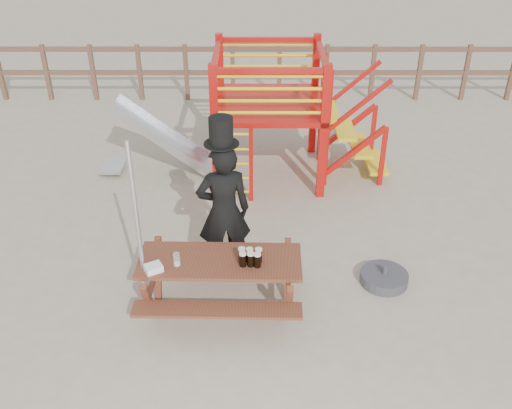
{
  "coord_description": "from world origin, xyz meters",
  "views": [
    {
      "loc": [
        0.01,
        -4.92,
        4.5
      ],
      "look_at": [
        0.0,
        0.8,
        1.04
      ],
      "focal_mm": 40.0,
      "sensor_mm": 36.0,
      "label": 1
    }
  ],
  "objects": [
    {
      "name": "parasol_base",
      "position": [
        1.59,
        0.65,
        0.07
      ],
      "size": [
        0.59,
        0.59,
        0.25
      ],
      "color": "#3A3A3F",
      "rests_on": "ground"
    },
    {
      "name": "picnic_table",
      "position": [
        -0.4,
        0.17,
        0.44
      ],
      "size": [
        1.84,
        1.29,
        0.7
      ],
      "rotation": [
        0.0,
        0.0,
        -0.02
      ],
      "color": "brown",
      "rests_on": "ground"
    },
    {
      "name": "playground_fort",
      "position": [
        0.12,
        3.58,
        1.07
      ],
      "size": [
        4.71,
        1.84,
        2.1
      ],
      "color": "#B1100B",
      "rests_on": "ground"
    },
    {
      "name": "paper_bag",
      "position": [
        -1.1,
        -0.03,
        0.74
      ],
      "size": [
        0.23,
        0.21,
        0.08
      ],
      "primitive_type": "cube",
      "rotation": [
        0.0,
        0.0,
        0.51
      ],
      "color": "white",
      "rests_on": "picnic_table"
    },
    {
      "name": "back_fence",
      "position": [
        0.0,
        7.0,
        0.74
      ],
      "size": [
        15.09,
        0.09,
        1.2
      ],
      "color": "brown",
      "rests_on": "ground"
    },
    {
      "name": "ground",
      "position": [
        0.0,
        0.0,
        0.0
      ],
      "size": [
        60.0,
        60.0,
        0.0
      ],
      "primitive_type": "plane",
      "color": "tan",
      "rests_on": "ground"
    },
    {
      "name": "metal_pole",
      "position": [
        -1.23,
        0.04,
        1.11
      ],
      "size": [
        0.05,
        0.05,
        2.21
      ],
      "primitive_type": "cylinder",
      "color": "#B2B2B7",
      "rests_on": "ground"
    },
    {
      "name": "empty_glasses",
      "position": [
        -0.86,
        0.08,
        0.77
      ],
      "size": [
        0.08,
        0.08,
        0.15
      ],
      "color": "silver",
      "rests_on": "picnic_table"
    },
    {
      "name": "man_with_hat",
      "position": [
        -0.38,
        0.88,
        0.94
      ],
      "size": [
        0.71,
        0.54,
        2.1
      ],
      "rotation": [
        0.0,
        0.0,
        3.32
      ],
      "color": "black",
      "rests_on": "ground"
    },
    {
      "name": "stout_pints",
      "position": [
        -0.06,
        0.1,
        0.79
      ],
      "size": [
        0.26,
        0.18,
        0.17
      ],
      "color": "black",
      "rests_on": "picnic_table"
    }
  ]
}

